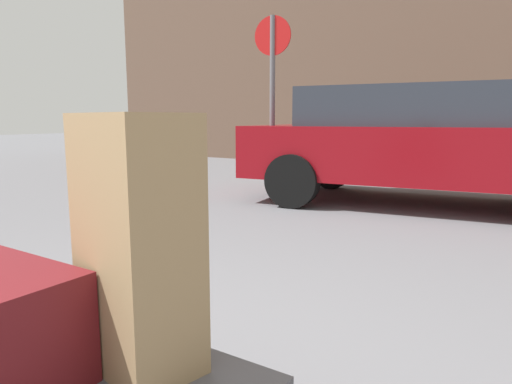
# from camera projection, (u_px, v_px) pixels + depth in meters

# --- Properties ---
(suitcase_tan_rear_left) EXTENTS (0.38, 0.30, 0.72)m
(suitcase_tan_rear_left) POSITION_uv_depth(u_px,v_px,m) (138.00, 245.00, 1.26)
(suitcase_tan_rear_left) COLOR #9E7F56
(suitcase_tan_rear_left) RESTS_ON luggage_cart
(parked_car) EXTENTS (4.51, 2.39, 1.42)m
(parked_car) POSITION_uv_depth(u_px,v_px,m) (423.00, 143.00, 5.54)
(parked_car) COLOR maroon
(parked_car) RESTS_ON ground_plane
(no_parking_sign) EXTENTS (0.50, 0.09, 2.35)m
(no_parking_sign) POSITION_uv_depth(u_px,v_px,m) (272.00, 87.00, 5.97)
(no_parking_sign) COLOR slate
(no_parking_sign) RESTS_ON ground_plane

